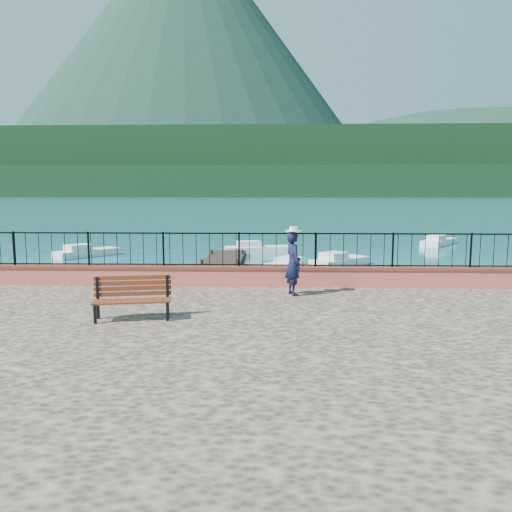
# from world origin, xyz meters

# --- Properties ---
(ground) EXTENTS (2000.00, 2000.00, 0.00)m
(ground) POSITION_xyz_m (0.00, 0.00, 0.00)
(ground) COLOR #19596B
(ground) RESTS_ON ground
(parapet) EXTENTS (28.00, 0.46, 0.58)m
(parapet) POSITION_xyz_m (0.00, 3.70, 1.49)
(parapet) COLOR #C45747
(parapet) RESTS_ON promenade
(railing) EXTENTS (27.00, 0.05, 0.95)m
(railing) POSITION_xyz_m (0.00, 3.70, 2.25)
(railing) COLOR black
(railing) RESTS_ON parapet
(dock) EXTENTS (2.00, 16.00, 0.30)m
(dock) POSITION_xyz_m (-2.00, 12.00, 0.15)
(dock) COLOR #2D231C
(dock) RESTS_ON ground
(far_forest) EXTENTS (900.00, 60.00, 18.00)m
(far_forest) POSITION_xyz_m (0.00, 300.00, 9.00)
(far_forest) COLOR black
(far_forest) RESTS_ON ground
(foothills) EXTENTS (900.00, 120.00, 44.00)m
(foothills) POSITION_xyz_m (0.00, 360.00, 22.00)
(foothills) COLOR black
(foothills) RESTS_ON ground
(volcano) EXTENTS (560.00, 560.00, 380.00)m
(volcano) POSITION_xyz_m (-120.00, 700.00, 190.00)
(volcano) COLOR #142D23
(volcano) RESTS_ON ground
(companion_hill) EXTENTS (448.00, 384.00, 180.00)m
(companion_hill) POSITION_xyz_m (220.00, 560.00, 0.00)
(companion_hill) COLOR #142D23
(companion_hill) RESTS_ON ground
(park_bench) EXTENTS (1.72, 0.83, 0.91)m
(park_bench) POSITION_xyz_m (-2.32, -0.19, 1.48)
(park_bench) COLOR black
(park_bench) RESTS_ON promenade
(person) EXTENTS (0.59, 0.72, 1.69)m
(person) POSITION_xyz_m (1.22, 2.49, 2.05)
(person) COLOR black
(person) RESTS_ON promenade
(hat) EXTENTS (0.44, 0.44, 0.12)m
(hat) POSITION_xyz_m (1.22, 2.49, 2.95)
(hat) COLOR white
(hat) RESTS_ON person
(boat_0) EXTENTS (3.82, 1.95, 0.80)m
(boat_0) POSITION_xyz_m (-8.38, 9.76, 0.40)
(boat_0) COLOR silver
(boat_0) RESTS_ON ground
(boat_1) EXTENTS (3.36, 2.99, 0.80)m
(boat_1) POSITION_xyz_m (1.84, 12.94, 0.40)
(boat_1) COLOR silver
(boat_1) RESTS_ON ground
(boat_2) EXTENTS (3.43, 3.41, 0.80)m
(boat_2) POSITION_xyz_m (4.18, 15.56, 0.40)
(boat_2) COLOR silver
(boat_2) RESTS_ON ground
(boat_3) EXTENTS (3.42, 3.75, 0.80)m
(boat_3) POSITION_xyz_m (-10.55, 18.86, 0.40)
(boat_3) COLOR silver
(boat_3) RESTS_ON ground
(boat_4) EXTENTS (4.35, 2.11, 0.80)m
(boat_4) POSITION_xyz_m (-0.27, 20.93, 0.40)
(boat_4) COLOR silver
(boat_4) RESTS_ON ground
(boat_5) EXTENTS (3.56, 4.21, 0.80)m
(boat_5) POSITION_xyz_m (12.74, 26.03, 0.40)
(boat_5) COLOR silver
(boat_5) RESTS_ON ground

